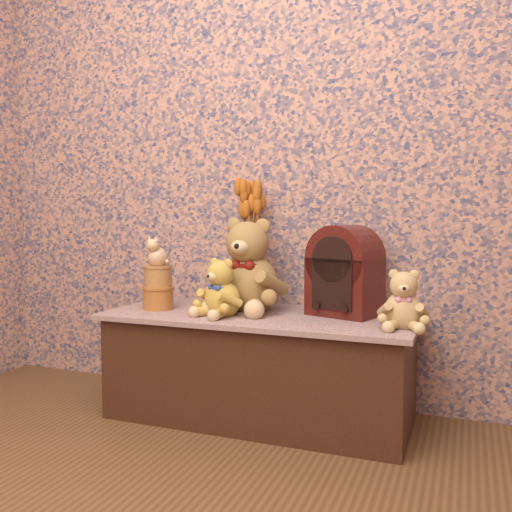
% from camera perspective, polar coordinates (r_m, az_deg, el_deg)
% --- Properties ---
extents(display_shelf, '(1.26, 0.56, 0.43)m').
position_cam_1_polar(display_shelf, '(2.33, 0.45, -11.21)').
color(display_shelf, navy).
rests_on(display_shelf, ground).
extents(teddy_large, '(0.34, 0.40, 0.42)m').
position_cam_1_polar(teddy_large, '(2.34, -0.70, -0.52)').
color(teddy_large, olive).
rests_on(teddy_large, display_shelf).
extents(teddy_medium, '(0.27, 0.29, 0.25)m').
position_cam_1_polar(teddy_medium, '(2.22, -3.50, -2.99)').
color(teddy_medium, '#B39432').
rests_on(teddy_medium, display_shelf).
extents(teddy_small, '(0.21, 0.23, 0.23)m').
position_cam_1_polar(teddy_small, '(2.04, 14.96, -4.06)').
color(teddy_small, tan).
rests_on(teddy_small, display_shelf).
extents(cathedral_radio, '(0.31, 0.26, 0.36)m').
position_cam_1_polar(cathedral_radio, '(2.25, 9.15, -1.46)').
color(cathedral_radio, '#3C100A').
rests_on(cathedral_radio, display_shelf).
extents(ceramic_vase, '(0.14, 0.14, 0.21)m').
position_cam_1_polar(ceramic_vase, '(2.44, -0.38, -2.75)').
color(ceramic_vase, tan).
rests_on(ceramic_vase, display_shelf).
extents(dried_stalks, '(0.32, 0.32, 0.46)m').
position_cam_1_polar(dried_stalks, '(2.42, -0.38, 5.14)').
color(dried_stalks, '#B45C1C').
rests_on(dried_stalks, ceramic_vase).
extents(biscuit_tin_lower, '(0.16, 0.16, 0.09)m').
position_cam_1_polar(biscuit_tin_lower, '(2.41, -10.05, -4.30)').
color(biscuit_tin_lower, gold).
rests_on(biscuit_tin_lower, display_shelf).
extents(biscuit_tin_upper, '(0.14, 0.14, 0.09)m').
position_cam_1_polar(biscuit_tin_upper, '(2.40, -10.08, -2.11)').
color(biscuit_tin_upper, tan).
rests_on(biscuit_tin_upper, biscuit_tin_lower).
extents(cat_figurine, '(0.11, 0.12, 0.13)m').
position_cam_1_polar(cat_figurine, '(2.39, -10.12, 0.54)').
color(cat_figurine, silver).
rests_on(cat_figurine, biscuit_tin_upper).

